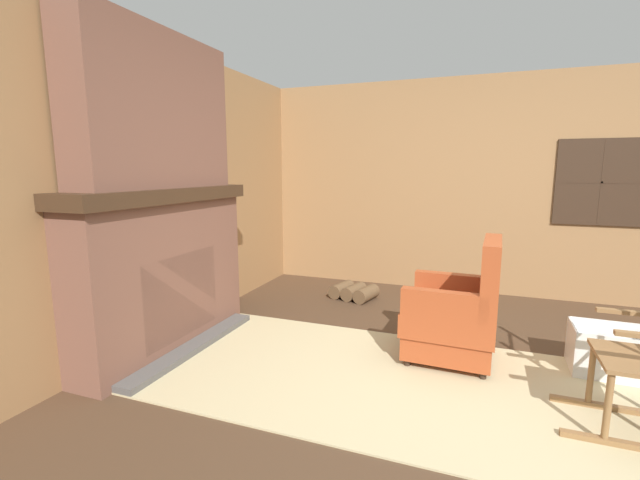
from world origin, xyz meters
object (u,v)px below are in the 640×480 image
Objects in this scene: firewood_stack at (354,292)px; oil_lamp_vase at (86,180)px; armchair at (456,316)px; storage_case at (173,179)px; laundry_basket at (611,351)px.

oil_lamp_vase is at bearing -114.18° from firewood_stack.
armchair is at bearing 27.81° from oil_lamp_vase.
oil_lamp_vase is (-1.12, -2.49, 1.32)m from firewood_stack.
armchair is 4.30× the size of storage_case.
armchair reaches higher than firewood_stack.
oil_lamp_vase is 0.98× the size of storage_case.
oil_lamp_vase reaches higher than firewood_stack.
storage_case reaches higher than armchair.
armchair is 1.84× the size of laundry_basket.
laundry_basket is 2.38× the size of oil_lamp_vase.
laundry_basket is at bearing -169.74° from armchair.
oil_lamp_vase is (-3.37, -1.36, 1.23)m from laundry_basket.
laundry_basket is (2.25, -1.12, 0.09)m from firewood_stack.
firewood_stack is 2.46× the size of storage_case.
firewood_stack is 2.38m from storage_case.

